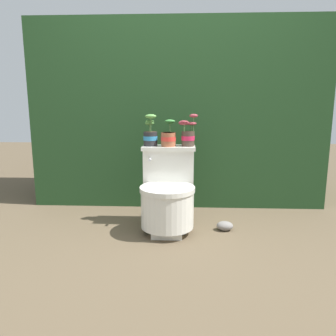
{
  "coord_description": "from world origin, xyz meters",
  "views": [
    {
      "loc": [
        0.05,
        -2.4,
        0.99
      ],
      "look_at": [
        -0.07,
        0.11,
        0.49
      ],
      "focal_mm": 35.0,
      "sensor_mm": 36.0,
      "label": 1
    }
  ],
  "objects_px": {
    "toilet": "(168,195)",
    "potted_plant_middle": "(188,135)",
    "potted_plant_left": "(150,135)",
    "potted_plant_midleft": "(168,137)",
    "garden_stone": "(225,226)"
  },
  "relations": [
    {
      "from": "garden_stone",
      "to": "potted_plant_middle",
      "type": "bearing_deg",
      "value": 152.48
    },
    {
      "from": "potted_plant_midleft",
      "to": "potted_plant_middle",
      "type": "xyz_separation_m",
      "value": [
        0.16,
        0.02,
        0.02
      ]
    },
    {
      "from": "potted_plant_left",
      "to": "garden_stone",
      "type": "bearing_deg",
      "value": -14.91
    },
    {
      "from": "potted_plant_left",
      "to": "potted_plant_midleft",
      "type": "relative_size",
      "value": 1.2
    },
    {
      "from": "toilet",
      "to": "potted_plant_middle",
      "type": "bearing_deg",
      "value": 47.28
    },
    {
      "from": "potted_plant_left",
      "to": "garden_stone",
      "type": "distance_m",
      "value": 0.94
    },
    {
      "from": "toilet",
      "to": "potted_plant_left",
      "type": "xyz_separation_m",
      "value": [
        -0.15,
        0.17,
        0.45
      ]
    },
    {
      "from": "potted_plant_left",
      "to": "potted_plant_middle",
      "type": "relative_size",
      "value": 0.99
    },
    {
      "from": "potted_plant_midleft",
      "to": "garden_stone",
      "type": "height_order",
      "value": "potted_plant_midleft"
    },
    {
      "from": "toilet",
      "to": "garden_stone",
      "type": "bearing_deg",
      "value": 1.64
    },
    {
      "from": "potted_plant_left",
      "to": "potted_plant_middle",
      "type": "distance_m",
      "value": 0.3
    },
    {
      "from": "potted_plant_midleft",
      "to": "garden_stone",
      "type": "bearing_deg",
      "value": -17.14
    },
    {
      "from": "toilet",
      "to": "potted_plant_middle",
      "type": "distance_m",
      "value": 0.51
    },
    {
      "from": "toilet",
      "to": "potted_plant_middle",
      "type": "xyz_separation_m",
      "value": [
        0.16,
        0.17,
        0.46
      ]
    },
    {
      "from": "toilet",
      "to": "potted_plant_midleft",
      "type": "distance_m",
      "value": 0.46
    }
  ]
}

